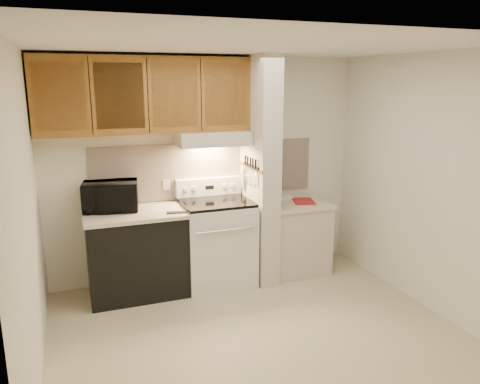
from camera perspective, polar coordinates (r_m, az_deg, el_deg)
floor at (r=4.46m, az=1.84°, el=-16.56°), size 3.60×3.60×0.00m
ceiling at (r=3.88m, az=2.12°, el=17.42°), size 3.60×3.60×0.00m
wall_back at (r=5.37m, az=-4.07°, el=2.88°), size 3.60×2.50×0.02m
wall_left at (r=3.73m, az=-24.66°, el=-3.07°), size 0.02×3.00×2.50m
wall_right at (r=4.94m, az=21.70°, el=1.02°), size 0.02×3.00×2.50m
backsplash at (r=5.37m, az=-4.03°, el=2.70°), size 2.60×0.02×0.63m
range_body at (r=5.26m, az=-2.87°, el=-6.26°), size 0.76×0.65×0.92m
oven_window at (r=4.96m, az=-1.77°, el=-6.98°), size 0.50×0.01×0.30m
oven_handle at (r=4.86m, az=-1.65°, el=-4.70°), size 0.65×0.02×0.02m
cooktop at (r=5.12m, az=-2.93°, el=-1.24°), size 0.74×0.64×0.03m
range_backguard at (r=5.36m, az=-3.85°, el=0.67°), size 0.76×0.08×0.20m
range_display at (r=5.32m, az=-3.72°, el=0.58°), size 0.10×0.01×0.04m
range_knob_left_outer at (r=5.25m, az=-6.65°, el=0.33°), size 0.05×0.02×0.05m
range_knob_left_inner at (r=5.27m, az=-5.59°, el=0.42°), size 0.05×0.02×0.05m
range_knob_right_inner at (r=5.37m, az=-1.87°, el=0.72°), size 0.05×0.02×0.05m
range_knob_right_outer at (r=5.40m, az=-0.87°, el=0.80°), size 0.05×0.02×0.05m
dishwasher_front at (r=5.10m, az=-12.45°, el=-7.49°), size 1.00×0.63×0.87m
left_countertop at (r=4.96m, az=-12.71°, el=-2.58°), size 1.04×0.67×0.04m
spoon_rest at (r=4.83m, az=-7.70°, el=-2.47°), size 0.21×0.10×0.01m
teal_jar at (r=5.13m, az=-16.72°, el=-1.45°), size 0.10×0.10×0.11m
outlet at (r=5.27m, az=-8.98°, el=0.87°), size 0.08×0.01×0.12m
microwave at (r=5.03m, az=-15.51°, el=-0.49°), size 0.60×0.45×0.30m
partition_pillar at (r=5.22m, az=2.41°, el=2.58°), size 0.22×0.70×2.50m
pillar_trim at (r=5.16m, az=1.22°, el=3.04°), size 0.01×0.70×0.04m
knife_strip at (r=5.11m, az=1.36°, el=3.17°), size 0.02×0.42×0.04m
knife_blade_a at (r=4.98m, az=1.90°, el=1.72°), size 0.01×0.03×0.16m
knife_handle_a at (r=4.95m, az=1.92°, el=3.42°), size 0.02×0.02×0.10m
knife_blade_b at (r=5.07m, az=1.52°, el=1.80°), size 0.01×0.04×0.18m
knife_handle_b at (r=5.03m, az=1.57°, el=3.57°), size 0.02×0.02×0.10m
knife_blade_c at (r=5.13m, az=1.22°, el=1.84°), size 0.01×0.04×0.20m
knife_handle_c at (r=5.09m, az=1.28°, el=3.69°), size 0.02×0.02×0.10m
knife_blade_d at (r=5.21m, az=0.88°, el=2.24°), size 0.01×0.04×0.16m
knife_handle_d at (r=5.17m, az=0.94°, el=3.84°), size 0.02×0.02×0.10m
knife_blade_e at (r=5.26m, az=0.65°, el=2.24°), size 0.01×0.04×0.18m
knife_handle_e at (r=5.23m, az=0.66°, el=3.96°), size 0.02×0.02×0.10m
oven_mitt at (r=5.34m, az=0.39°, el=1.77°), size 0.03×0.09×0.22m
right_cab_base at (r=5.62m, az=6.68°, el=-5.62°), size 0.70×0.60×0.81m
right_countertop at (r=5.50m, az=6.80°, el=-1.43°), size 0.74×0.64×0.04m
red_folder at (r=5.52m, az=7.75°, el=-1.12°), size 0.32×0.38×0.01m
white_box at (r=5.62m, az=5.53°, el=-0.63°), size 0.17×0.13×0.04m
range_hood at (r=5.11m, az=-3.44°, el=6.60°), size 0.78×0.44×0.15m
hood_lip at (r=4.92m, az=-2.72°, el=5.81°), size 0.78×0.04×0.06m
upper_cabinets at (r=4.97m, az=-11.47°, el=11.49°), size 2.18×0.33×0.77m
cab_door_a at (r=4.75m, az=-21.12°, el=10.80°), size 0.46×0.01×0.63m
cab_gap_a at (r=4.75m, az=-17.78°, el=11.05°), size 0.01×0.01×0.73m
cab_door_b at (r=4.77m, az=-14.46°, el=11.27°), size 0.46×0.01×0.63m
cab_gap_b at (r=4.81m, az=-11.16°, el=11.45°), size 0.01×0.01×0.73m
cab_door_c at (r=4.86m, az=-7.93°, el=11.59°), size 0.46×0.01×0.63m
cab_gap_c at (r=4.92m, az=-4.77°, el=11.69°), size 0.01×0.01×0.73m
cab_door_d at (r=5.01m, az=-1.70°, el=11.76°), size 0.46×0.01×0.63m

